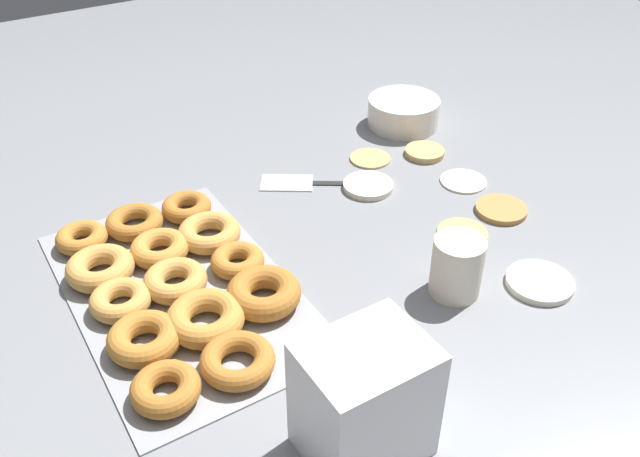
{
  "coord_description": "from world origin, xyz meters",
  "views": [
    {
      "loc": [
        0.75,
        -0.6,
        0.69
      ],
      "look_at": [
        -0.02,
        -0.12,
        0.04
      ],
      "focal_mm": 38.0,
      "sensor_mm": 36.0,
      "label": 1
    }
  ],
  "objects_px": {
    "pancake_1": "(540,282)",
    "container_stack": "(364,401)",
    "pancake_0": "(368,186)",
    "batter_bowl": "(403,112)",
    "pancake_2": "(463,232)",
    "pancake_6": "(370,157)",
    "pancake_3": "(425,152)",
    "paper_cup": "(457,267)",
    "spatula": "(299,182)",
    "pancake_4": "(501,209)",
    "donut_tray": "(178,283)",
    "pancake_5": "(463,180)"
  },
  "relations": [
    {
      "from": "pancake_1",
      "to": "container_stack",
      "type": "xyz_separation_m",
      "value": [
        0.1,
        -0.41,
        0.08
      ]
    },
    {
      "from": "pancake_0",
      "to": "batter_bowl",
      "type": "relative_size",
      "value": 0.61
    },
    {
      "from": "pancake_2",
      "to": "pancake_6",
      "type": "relative_size",
      "value": 1.06
    },
    {
      "from": "pancake_3",
      "to": "paper_cup",
      "type": "xyz_separation_m",
      "value": [
        0.36,
        -0.23,
        0.04
      ]
    },
    {
      "from": "container_stack",
      "to": "batter_bowl",
      "type": "bearing_deg",
      "value": 139.32
    },
    {
      "from": "pancake_0",
      "to": "spatula",
      "type": "xyz_separation_m",
      "value": [
        -0.08,
        -0.1,
        -0.0
      ]
    },
    {
      "from": "pancake_4",
      "to": "paper_cup",
      "type": "distance_m",
      "value": 0.25
    },
    {
      "from": "pancake_0",
      "to": "pancake_4",
      "type": "height_order",
      "value": "pancake_0"
    },
    {
      "from": "container_stack",
      "to": "paper_cup",
      "type": "relative_size",
      "value": 1.69
    },
    {
      "from": "paper_cup",
      "to": "spatula",
      "type": "distance_m",
      "value": 0.4
    },
    {
      "from": "pancake_1",
      "to": "paper_cup",
      "type": "height_order",
      "value": "paper_cup"
    },
    {
      "from": "paper_cup",
      "to": "batter_bowl",
      "type": "bearing_deg",
      "value": 150.61
    },
    {
      "from": "pancake_0",
      "to": "pancake_4",
      "type": "distance_m",
      "value": 0.25
    },
    {
      "from": "pancake_4",
      "to": "batter_bowl",
      "type": "relative_size",
      "value": 0.59
    },
    {
      "from": "pancake_3",
      "to": "donut_tray",
      "type": "distance_m",
      "value": 0.61
    },
    {
      "from": "pancake_3",
      "to": "pancake_6",
      "type": "relative_size",
      "value": 0.98
    },
    {
      "from": "pancake_5",
      "to": "batter_bowl",
      "type": "height_order",
      "value": "batter_bowl"
    },
    {
      "from": "pancake_0",
      "to": "paper_cup",
      "type": "xyz_separation_m",
      "value": [
        0.31,
        -0.06,
        0.04
      ]
    },
    {
      "from": "pancake_5",
      "to": "spatula",
      "type": "bearing_deg",
      "value": -120.83
    },
    {
      "from": "pancake_0",
      "to": "spatula",
      "type": "relative_size",
      "value": 0.46
    },
    {
      "from": "pancake_1",
      "to": "pancake_2",
      "type": "distance_m",
      "value": 0.17
    },
    {
      "from": "pancake_2",
      "to": "spatula",
      "type": "bearing_deg",
      "value": -151.63
    },
    {
      "from": "batter_bowl",
      "to": "pancake_0",
      "type": "bearing_deg",
      "value": -50.93
    },
    {
      "from": "pancake_3",
      "to": "pancake_5",
      "type": "height_order",
      "value": "pancake_3"
    },
    {
      "from": "pancake_0",
      "to": "pancake_5",
      "type": "relative_size",
      "value": 1.08
    },
    {
      "from": "container_stack",
      "to": "spatula",
      "type": "xyz_separation_m",
      "value": [
        -0.56,
        0.24,
        -0.08
      ]
    },
    {
      "from": "pancake_5",
      "to": "container_stack",
      "type": "relative_size",
      "value": 0.55
    },
    {
      "from": "pancake_2",
      "to": "container_stack",
      "type": "relative_size",
      "value": 0.54
    },
    {
      "from": "pancake_1",
      "to": "pancake_6",
      "type": "height_order",
      "value": "pancake_1"
    },
    {
      "from": "pancake_2",
      "to": "donut_tray",
      "type": "relative_size",
      "value": 0.17
    },
    {
      "from": "paper_cup",
      "to": "pancake_3",
      "type": "bearing_deg",
      "value": 147.06
    },
    {
      "from": "pancake_1",
      "to": "spatula",
      "type": "relative_size",
      "value": 0.51
    },
    {
      "from": "pancake_6",
      "to": "donut_tray",
      "type": "relative_size",
      "value": 0.16
    },
    {
      "from": "donut_tray",
      "to": "paper_cup",
      "type": "relative_size",
      "value": 5.32
    },
    {
      "from": "pancake_4",
      "to": "container_stack",
      "type": "xyz_separation_m",
      "value": [
        0.28,
        -0.5,
        0.08
      ]
    },
    {
      "from": "pancake_1",
      "to": "donut_tray",
      "type": "bearing_deg",
      "value": -119.95
    },
    {
      "from": "pancake_3",
      "to": "paper_cup",
      "type": "distance_m",
      "value": 0.43
    },
    {
      "from": "pancake_0",
      "to": "container_stack",
      "type": "height_order",
      "value": "container_stack"
    },
    {
      "from": "batter_bowl",
      "to": "container_stack",
      "type": "xyz_separation_m",
      "value": [
        0.65,
        -0.56,
        0.05
      ]
    },
    {
      "from": "donut_tray",
      "to": "paper_cup",
      "type": "bearing_deg",
      "value": 58.68
    },
    {
      "from": "pancake_3",
      "to": "paper_cup",
      "type": "height_order",
      "value": "paper_cup"
    },
    {
      "from": "pancake_3",
      "to": "spatula",
      "type": "height_order",
      "value": "pancake_3"
    },
    {
      "from": "pancake_0",
      "to": "donut_tray",
      "type": "distance_m",
      "value": 0.43
    },
    {
      "from": "paper_cup",
      "to": "donut_tray",
      "type": "bearing_deg",
      "value": -121.32
    },
    {
      "from": "pancake_1",
      "to": "pancake_4",
      "type": "height_order",
      "value": "same"
    },
    {
      "from": "pancake_5",
      "to": "batter_bowl",
      "type": "xyz_separation_m",
      "value": [
        -0.26,
        0.05,
        0.03
      ]
    },
    {
      "from": "pancake_5",
      "to": "spatula",
      "type": "relative_size",
      "value": 0.43
    },
    {
      "from": "pancake_1",
      "to": "pancake_6",
      "type": "bearing_deg",
      "value": 179.7
    },
    {
      "from": "pancake_4",
      "to": "pancake_6",
      "type": "bearing_deg",
      "value": -161.92
    },
    {
      "from": "pancake_2",
      "to": "pancake_4",
      "type": "relative_size",
      "value": 0.94
    }
  ]
}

